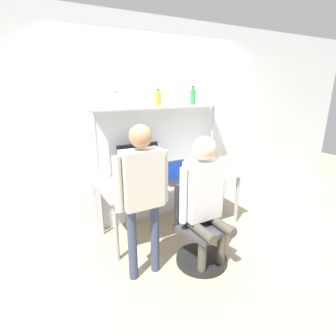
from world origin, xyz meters
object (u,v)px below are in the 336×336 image
object	(u,v)px
office_chair	(199,239)
cell_phone	(196,179)
person_seated	(205,193)
bottle_amber	(158,99)
person_standing	(142,186)
monitor	(138,158)
bottle_green	(193,97)
laptop	(175,176)
bottle_clear	(116,101)

from	to	relation	value
office_chair	cell_phone	bearing A→B (deg)	59.43
person_seated	bottle_amber	distance (m)	1.41
person_standing	bottle_amber	xyz separation A→B (m)	(0.67, 0.96, 0.73)
cell_phone	person_seated	world-z (taller)	person_seated
person_standing	bottle_amber	world-z (taller)	bottle_amber
monitor	cell_phone	bearing A→B (deg)	-38.82
bottle_green	cell_phone	bearing A→B (deg)	-117.38
person_seated	bottle_green	world-z (taller)	bottle_green
person_standing	office_chair	bearing A→B (deg)	-8.60
cell_phone	office_chair	world-z (taller)	office_chair
laptop	office_chair	bearing A→B (deg)	-94.94
bottle_amber	person_standing	bearing A→B (deg)	-124.83
cell_phone	bottle_clear	distance (m)	1.36
person_seated	bottle_clear	world-z (taller)	bottle_clear
bottle_clear	bottle_green	size ratio (longest dim) A/B	0.74
monitor	person_standing	world-z (taller)	person_standing
monitor	bottle_green	size ratio (longest dim) A/B	2.27
bottle_clear	bottle_green	distance (m)	1.09
cell_phone	person_standing	world-z (taller)	person_standing
cell_phone	bottle_green	distance (m)	1.15
cell_phone	office_chair	distance (m)	0.78
laptop	bottle_clear	world-z (taller)	bottle_clear
person_seated	monitor	bearing A→B (deg)	104.92
laptop	bottle_amber	bearing A→B (deg)	90.22
office_chair	bottle_green	world-z (taller)	bottle_green
laptop	bottle_amber	size ratio (longest dim) A/B	1.57
laptop	person_standing	bearing A→B (deg)	-142.35
laptop	cell_phone	xyz separation A→B (m)	(0.26, -0.08, -0.06)
person_seated	person_standing	size ratio (longest dim) A/B	0.91
person_seated	person_standing	bearing A→B (deg)	167.67
monitor	bottle_clear	distance (m)	0.76
office_chair	laptop	bearing A→B (deg)	85.06
person_standing	bottle_green	bearing A→B (deg)	38.63
laptop	person_seated	distance (m)	0.66
office_chair	bottle_amber	xyz separation A→B (m)	(0.05, 1.06, 1.44)
bottle_green	bottle_amber	bearing A→B (deg)	180.00
office_chair	bottle_green	xyz separation A→B (m)	(0.59, 1.06, 1.46)
office_chair	bottle_green	distance (m)	1.89
monitor	bottle_amber	distance (m)	0.80
person_seated	bottle_clear	size ratio (longest dim) A/B	7.68
laptop	person_seated	world-z (taller)	person_seated
cell_phone	bottle_green	world-z (taller)	bottle_green
monitor	person_seated	world-z (taller)	person_seated
cell_phone	person_standing	size ratio (longest dim) A/B	0.10
person_seated	person_standing	distance (m)	0.66
office_chair	person_standing	xyz separation A→B (m)	(-0.62, 0.09, 0.71)
cell_phone	person_seated	bearing A→B (deg)	-117.93
laptop	bottle_clear	distance (m)	1.14
person_standing	bottle_clear	world-z (taller)	bottle_clear
bottle_clear	person_standing	bearing A→B (deg)	-96.89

